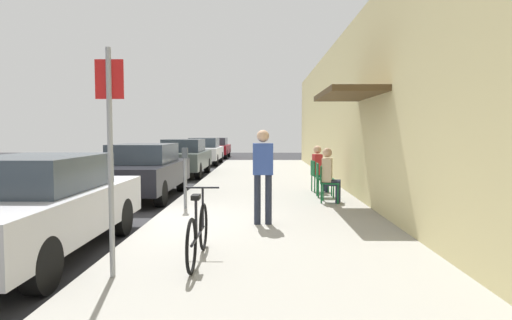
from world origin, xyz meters
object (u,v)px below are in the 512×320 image
object	(u,v)px
parked_car_2	(184,157)
bicycle_0	(198,233)
parked_car_0	(35,206)
seated_patron_2	(319,167)
cafe_chair_0	(327,181)
cafe_chair_1	(322,178)
street_sign	(110,144)
parked_car_4	(216,147)
parking_meter	(185,173)
cafe_chair_2	(317,174)
pedestrian_standing	(263,169)
seated_patron_0	(330,173)
parked_car_1	(143,170)
parked_car_3	(204,151)

from	to	relation	value
parked_car_2	bicycle_0	bearing A→B (deg)	-78.97
parked_car_0	seated_patron_2	size ratio (longest dim) A/B	3.41
cafe_chair_0	cafe_chair_1	world-z (taller)	same
street_sign	bicycle_0	bearing A→B (deg)	35.53
parked_car_4	parking_meter	size ratio (longest dim) A/B	3.33
bicycle_0	seated_patron_2	xyz separation A→B (m)	(2.42, 6.54, 0.34)
cafe_chair_2	pedestrian_standing	xyz separation A→B (m)	(-1.52, -4.30, 0.50)
parked_car_2	cafe_chair_1	bearing A→B (deg)	-54.67
parked_car_0	parked_car_2	world-z (taller)	parked_car_2
street_sign	seated_patron_0	xyz separation A→B (m)	(3.31, 5.35, -0.82)
parking_meter	cafe_chair_0	xyz separation A→B (m)	(3.21, 0.90, -0.26)
parked_car_1	street_sign	xyz separation A→B (m)	(1.50, -6.79, 0.89)
parked_car_3	bicycle_0	distance (m)	18.78
parked_car_1	parking_meter	distance (m)	2.80
street_sign	parked_car_4	bearing A→B (deg)	93.38
cafe_chair_0	seated_patron_0	xyz separation A→B (m)	(0.06, -0.01, 0.19)
cafe_chair_0	cafe_chair_2	distance (m)	1.81
street_sign	cafe_chair_2	size ratio (longest dim) A/B	2.99
seated_patron_0	parked_car_2	bearing A→B (deg)	122.56
parked_car_3	seated_patron_0	distance (m)	14.72
parking_meter	cafe_chair_2	bearing A→B (deg)	40.16
pedestrian_standing	parked_car_1	bearing A→B (deg)	129.52
parked_car_1	seated_patron_2	bearing A→B (deg)	4.58
seated_patron_0	seated_patron_2	bearing A→B (deg)	90.02
cafe_chair_1	parked_car_1	bearing A→B (deg)	172.71
bicycle_0	pedestrian_standing	bearing A→B (deg)	69.39
cafe_chair_2	cafe_chair_0	bearing A→B (deg)	-89.94
cafe_chair_2	pedestrian_standing	bearing A→B (deg)	-109.50
cafe_chair_1	cafe_chair_2	world-z (taller)	same
parked_car_0	bicycle_0	xyz separation A→B (m)	(2.39, -0.52, -0.26)
parked_car_2	parked_car_3	distance (m)	6.37
parked_car_1	parked_car_2	size ratio (longest dim) A/B	1.00
parked_car_1	cafe_chair_0	xyz separation A→B (m)	(4.76, -1.43, -0.13)
parked_car_1	seated_patron_2	xyz separation A→B (m)	(4.81, 0.39, 0.07)
parked_car_4	seated_patron_2	bearing A→B (deg)	-75.21
parked_car_4	cafe_chair_0	bearing A→B (deg)	-76.65
bicycle_0	pedestrian_standing	world-z (taller)	pedestrian_standing
cafe_chair_0	seated_patron_2	size ratio (longest dim) A/B	0.67
parked_car_4	parking_meter	bearing A→B (deg)	-85.77
parked_car_3	cafe_chair_1	bearing A→B (deg)	-70.02
seated_patron_0	parked_car_4	bearing A→B (deg)	103.49
seated_patron_2	parking_meter	bearing A→B (deg)	-140.30
parked_car_3	bicycle_0	world-z (taller)	parked_car_3
seated_patron_2	parked_car_1	bearing A→B (deg)	-175.42
parking_meter	parked_car_1	bearing A→B (deg)	123.71
parked_car_0	seated_patron_2	xyz separation A→B (m)	(4.81, 6.02, 0.07)
parked_car_2	parked_car_4	size ratio (longest dim) A/B	1.00
parked_car_3	cafe_chair_2	distance (m)	12.99
parked_car_4	parked_car_2	bearing A→B (deg)	-90.00
parked_car_0	cafe_chair_0	size ratio (longest dim) A/B	5.06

